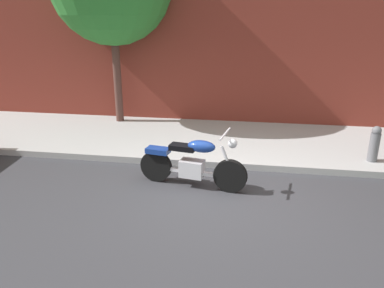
% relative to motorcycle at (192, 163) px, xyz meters
% --- Properties ---
extents(ground_plane, '(60.00, 60.00, 0.00)m').
position_rel_motorcycle_xyz_m(ground_plane, '(0.44, -0.35, -0.46)').
color(ground_plane, '#38383D').
extents(sidewalk, '(24.99, 3.23, 0.14)m').
position_rel_motorcycle_xyz_m(sidewalk, '(0.44, 2.51, -0.39)').
color(sidewalk, '#AEAEAE').
rests_on(sidewalk, ground).
extents(motorcycle, '(2.06, 0.76, 1.11)m').
position_rel_motorcycle_xyz_m(motorcycle, '(0.00, 0.00, 0.00)').
color(motorcycle, black).
rests_on(motorcycle, ground).
extents(fire_hydrant, '(0.20, 0.20, 0.91)m').
position_rel_motorcycle_xyz_m(fire_hydrant, '(3.61, 1.49, -0.00)').
color(fire_hydrant, slate).
rests_on(fire_hydrant, ground).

